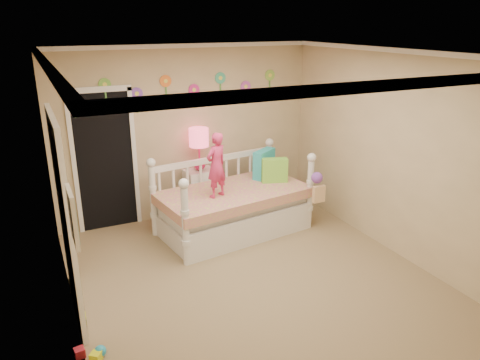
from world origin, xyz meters
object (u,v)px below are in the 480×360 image
daybed (233,194)px  child (216,165)px  nightstand (200,193)px  table_lamp (199,143)px

daybed → child: size_ratio=2.39×
child → nightstand: child is taller
child → table_lamp: (0.08, 0.87, 0.10)m
nightstand → table_lamp: bearing=175.3°
daybed → child: (-0.31, -0.15, 0.51)m
nightstand → table_lamp: 0.81m
child → table_lamp: 0.88m
table_lamp → daybed: bearing=-72.5°
daybed → nightstand: (-0.23, 0.72, -0.20)m
child → nightstand: bearing=-117.1°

